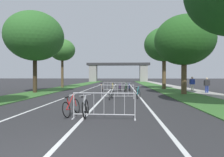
{
  "coord_description": "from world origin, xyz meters",
  "views": [
    {
      "loc": [
        1.61,
        -3.3,
        1.69
      ],
      "look_at": [
        -0.24,
        27.63,
        1.35
      ],
      "focal_mm": 30.03,
      "sensor_mm": 36.0,
      "label": 1
    }
  ],
  "objects_px": {
    "crowd_barrier_third": "(114,87)",
    "bicycle_teal_5": "(138,93)",
    "tree_left_oak_mid": "(62,50)",
    "pedestrian_with_backpack": "(207,84)",
    "bicycle_blue_8": "(129,88)",
    "pedestrian_in_red_jacket": "(192,83)",
    "bicycle_white_3": "(111,94)",
    "bicycle_green_6": "(126,88)",
    "bicycle_silver_0": "(85,108)",
    "crowd_barrier_second": "(118,92)",
    "bicycle_purple_2": "(120,88)",
    "tree_right_maple_mid": "(184,40)",
    "bicycle_orange_1": "(102,88)",
    "tree_left_pine_near": "(35,36)",
    "bicycle_yellow_7": "(113,88)",
    "tree_right_oak_near": "(164,45)",
    "crowd_barrier_nearest": "(104,106)",
    "bicycle_red_4": "(71,107)"
  },
  "relations": [
    {
      "from": "tree_right_maple_mid",
      "to": "bicycle_white_3",
      "type": "xyz_separation_m",
      "value": [
        -6.55,
        -4.06,
        -4.7
      ]
    },
    {
      "from": "tree_left_pine_near",
      "to": "bicycle_red_4",
      "type": "height_order",
      "value": "tree_left_pine_near"
    },
    {
      "from": "bicycle_white_3",
      "to": "bicycle_blue_8",
      "type": "bearing_deg",
      "value": 84.76
    },
    {
      "from": "tree_left_oak_mid",
      "to": "crowd_barrier_second",
      "type": "relative_size",
      "value": 2.89
    },
    {
      "from": "bicycle_orange_1",
      "to": "pedestrian_in_red_jacket",
      "type": "height_order",
      "value": "pedestrian_in_red_jacket"
    },
    {
      "from": "tree_left_pine_near",
      "to": "tree_right_oak_near",
      "type": "xyz_separation_m",
      "value": [
        14.41,
        6.36,
        0.09
      ]
    },
    {
      "from": "bicycle_green_6",
      "to": "bicycle_blue_8",
      "type": "bearing_deg",
      "value": 77.44
    },
    {
      "from": "crowd_barrier_third",
      "to": "bicycle_orange_1",
      "type": "bearing_deg",
      "value": -158.72
    },
    {
      "from": "bicycle_blue_8",
      "to": "pedestrian_in_red_jacket",
      "type": "height_order",
      "value": "pedestrian_in_red_jacket"
    },
    {
      "from": "tree_left_pine_near",
      "to": "bicycle_blue_8",
      "type": "xyz_separation_m",
      "value": [
        9.74,
        3.12,
        -5.41
      ]
    },
    {
      "from": "tree_left_pine_near",
      "to": "bicycle_purple_2",
      "type": "relative_size",
      "value": 4.83
    },
    {
      "from": "crowd_barrier_third",
      "to": "bicycle_yellow_7",
      "type": "distance_m",
      "value": 0.6
    },
    {
      "from": "bicycle_white_3",
      "to": "pedestrian_with_backpack",
      "type": "xyz_separation_m",
      "value": [
        9.14,
        5.23,
        0.61
      ]
    },
    {
      "from": "bicycle_green_6",
      "to": "crowd_barrier_third",
      "type": "bearing_deg",
      "value": 163.85
    },
    {
      "from": "tree_right_maple_mid",
      "to": "bicycle_orange_1",
      "type": "xyz_separation_m",
      "value": [
        -8.02,
        2.9,
        -4.7
      ]
    },
    {
      "from": "tree_left_oak_mid",
      "to": "pedestrian_with_backpack",
      "type": "relative_size",
      "value": 4.61
    },
    {
      "from": "bicycle_green_6",
      "to": "bicycle_yellow_7",
      "type": "distance_m",
      "value": 1.45
    },
    {
      "from": "crowd_barrier_second",
      "to": "pedestrian_in_red_jacket",
      "type": "xyz_separation_m",
      "value": [
        8.06,
        6.86,
        0.48
      ]
    },
    {
      "from": "bicycle_yellow_7",
      "to": "pedestrian_with_backpack",
      "type": "relative_size",
      "value": 1.04
    },
    {
      "from": "bicycle_teal_5",
      "to": "bicycle_silver_0",
      "type": "bearing_deg",
      "value": -97.69
    },
    {
      "from": "bicycle_silver_0",
      "to": "bicycle_yellow_7",
      "type": "height_order",
      "value": "bicycle_yellow_7"
    },
    {
      "from": "bicycle_yellow_7",
      "to": "bicycle_white_3",
      "type": "bearing_deg",
      "value": -96.64
    },
    {
      "from": "crowd_barrier_third",
      "to": "bicycle_teal_5",
      "type": "bearing_deg",
      "value": -71.63
    },
    {
      "from": "bicycle_white_3",
      "to": "tree_right_oak_near",
      "type": "bearing_deg",
      "value": 66.88
    },
    {
      "from": "pedestrian_with_backpack",
      "to": "bicycle_purple_2",
      "type": "bearing_deg",
      "value": 172.51
    },
    {
      "from": "tree_right_oak_near",
      "to": "bicycle_yellow_7",
      "type": "xyz_separation_m",
      "value": [
        -6.55,
        -4.3,
        -5.49
      ]
    },
    {
      "from": "bicycle_blue_8",
      "to": "pedestrian_with_backpack",
      "type": "height_order",
      "value": "pedestrian_with_backpack"
    },
    {
      "from": "tree_left_pine_near",
      "to": "bicycle_white_3",
      "type": "distance_m",
      "value": 10.94
    },
    {
      "from": "tree_right_maple_mid",
      "to": "bicycle_blue_8",
      "type": "bearing_deg",
      "value": 141.6
    },
    {
      "from": "bicycle_teal_5",
      "to": "bicycle_purple_2",
      "type": "bearing_deg",
      "value": 116.9
    },
    {
      "from": "crowd_barrier_third",
      "to": "bicycle_blue_8",
      "type": "bearing_deg",
      "value": 16.44
    },
    {
      "from": "bicycle_orange_1",
      "to": "pedestrian_with_backpack",
      "type": "bearing_deg",
      "value": 165.04
    },
    {
      "from": "tree_left_pine_near",
      "to": "bicycle_silver_0",
      "type": "height_order",
      "value": "tree_left_pine_near"
    },
    {
      "from": "tree_left_pine_near",
      "to": "bicycle_orange_1",
      "type": "height_order",
      "value": "tree_left_pine_near"
    },
    {
      "from": "bicycle_white_3",
      "to": "bicycle_blue_8",
      "type": "height_order",
      "value": "bicycle_blue_8"
    },
    {
      "from": "crowd_barrier_third",
      "to": "bicycle_purple_2",
      "type": "xyz_separation_m",
      "value": [
        0.6,
        0.42,
        -0.14
      ]
    },
    {
      "from": "tree_left_pine_near",
      "to": "pedestrian_in_red_jacket",
      "type": "relative_size",
      "value": 5.01
    },
    {
      "from": "bicycle_purple_2",
      "to": "crowd_barrier_nearest",
      "type": "bearing_deg",
      "value": 79.08
    },
    {
      "from": "tree_right_oak_near",
      "to": "bicycle_orange_1",
      "type": "relative_size",
      "value": 4.78
    },
    {
      "from": "bicycle_purple_2",
      "to": "bicycle_blue_8",
      "type": "relative_size",
      "value": 1.0
    },
    {
      "from": "bicycle_green_6",
      "to": "bicycle_white_3",
      "type": "bearing_deg",
      "value": -90.38
    },
    {
      "from": "tree_right_maple_mid",
      "to": "bicycle_blue_8",
      "type": "xyz_separation_m",
      "value": [
        -4.96,
        3.93,
        -4.68
      ]
    },
    {
      "from": "tree_left_pine_near",
      "to": "bicycle_green_6",
      "type": "distance_m",
      "value": 10.95
    },
    {
      "from": "bicycle_white_3",
      "to": "bicycle_silver_0",
      "type": "bearing_deg",
      "value": -90.92
    },
    {
      "from": "crowd_barrier_third",
      "to": "bicycle_teal_5",
      "type": "distance_m",
      "value": 6.9
    },
    {
      "from": "crowd_barrier_nearest",
      "to": "bicycle_green_6",
      "type": "bearing_deg",
      "value": 85.54
    },
    {
      "from": "pedestrian_in_red_jacket",
      "to": "tree_right_maple_mid",
      "type": "bearing_deg",
      "value": 58.52
    },
    {
      "from": "crowd_barrier_nearest",
      "to": "bicycle_teal_5",
      "type": "relative_size",
      "value": 1.46
    },
    {
      "from": "tree_left_oak_mid",
      "to": "pedestrian_with_backpack",
      "type": "height_order",
      "value": "tree_left_oak_mid"
    },
    {
      "from": "tree_right_oak_near",
      "to": "pedestrian_in_red_jacket",
      "type": "bearing_deg",
      "value": -59.44
    }
  ]
}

